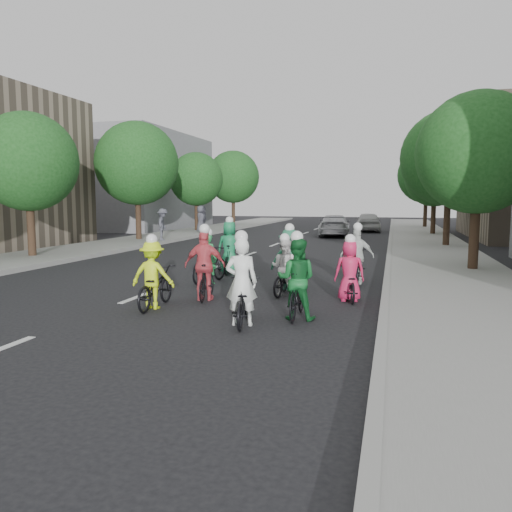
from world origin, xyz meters
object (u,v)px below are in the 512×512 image
at_px(cyclist_3, 206,272).
at_px(cyclist_8, 357,263).
at_px(follow_car_lead, 334,226).
at_px(spectator_2, 201,219).
at_px(cyclist_5, 209,263).
at_px(cyclist_0, 242,295).
at_px(cyclist_2, 154,281).
at_px(cyclist_6, 285,273).
at_px(spectator_0, 163,225).
at_px(follow_car_trail, 368,222).
at_px(cyclist_1, 297,286).
at_px(cyclist_4, 350,278).
at_px(cyclist_7, 290,264).
at_px(spectator_1, 204,219).
at_px(cyclist_9, 230,252).

height_order(cyclist_3, cyclist_8, cyclist_3).
xyz_separation_m(follow_car_lead, spectator_2, (-9.26, -0.85, 0.37)).
xyz_separation_m(cyclist_5, follow_car_lead, (1.39, 19.98, 0.11)).
relative_size(cyclist_0, cyclist_2, 1.03).
distance_m(cyclist_6, spectator_2, 22.83).
relative_size(cyclist_3, cyclist_6, 1.12).
bearing_deg(spectator_0, follow_car_trail, -54.33).
height_order(cyclist_1, follow_car_trail, cyclist_1).
xyz_separation_m(cyclist_4, cyclist_7, (-1.70, 1.05, 0.15)).
relative_size(cyclist_0, cyclist_5, 0.98).
relative_size(cyclist_3, spectator_1, 1.03).
distance_m(cyclist_2, spectator_2, 23.99).
bearing_deg(cyclist_1, spectator_0, -56.63).
relative_size(follow_car_lead, spectator_1, 2.71).
xyz_separation_m(cyclist_3, spectator_1, (-9.00, 22.92, 0.37)).
bearing_deg(cyclist_5, cyclist_0, 129.78).
distance_m(cyclist_6, spectator_1, 24.28).
xyz_separation_m(cyclist_6, follow_car_lead, (-1.14, 21.18, 0.15)).
distance_m(cyclist_5, spectator_1, 22.15).
bearing_deg(follow_car_trail, follow_car_lead, 65.61).
bearing_deg(cyclist_1, cyclist_3, -28.58).
bearing_deg(cyclist_9, spectator_1, -70.41).
bearing_deg(cyclist_6, spectator_1, -54.69).
height_order(spectator_0, spectator_1, spectator_1).
relative_size(cyclist_9, spectator_1, 1.05).
relative_size(cyclist_5, spectator_0, 1.05).
distance_m(cyclist_1, spectator_1, 26.84).
xyz_separation_m(spectator_0, spectator_1, (-0.91, 8.61, 0.01)).
height_order(cyclist_2, cyclist_8, cyclist_8).
height_order(cyclist_2, follow_car_lead, cyclist_2).
distance_m(cyclist_1, cyclist_9, 6.51).
bearing_deg(follow_car_trail, spectator_2, 24.65).
distance_m(cyclist_4, follow_car_lead, 21.66).
bearing_deg(cyclist_8, cyclist_0, 67.83).
distance_m(cyclist_2, cyclist_4, 4.66).
bearing_deg(cyclist_5, cyclist_4, 171.97).
xyz_separation_m(cyclist_8, follow_car_lead, (-2.81, 18.94, 0.10)).
bearing_deg(cyclist_0, cyclist_1, -151.20).
xyz_separation_m(cyclist_6, spectator_0, (-9.83, 13.16, 0.49)).
bearing_deg(cyclist_2, follow_car_trail, -99.31).
relative_size(cyclist_5, cyclist_6, 1.13).
relative_size(cyclist_8, follow_car_trail, 0.43).
xyz_separation_m(cyclist_3, cyclist_8, (3.41, 3.39, -0.08)).
height_order(cyclist_6, spectator_1, spectator_1).
bearing_deg(follow_car_lead, follow_car_trail, -113.80).
xyz_separation_m(cyclist_9, follow_car_trail, (3.33, 23.61, 0.04)).
distance_m(cyclist_1, cyclist_5, 4.94).
distance_m(cyclist_5, follow_car_lead, 20.03).
bearing_deg(cyclist_2, cyclist_0, 156.62).
relative_size(cyclist_0, spectator_0, 1.03).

